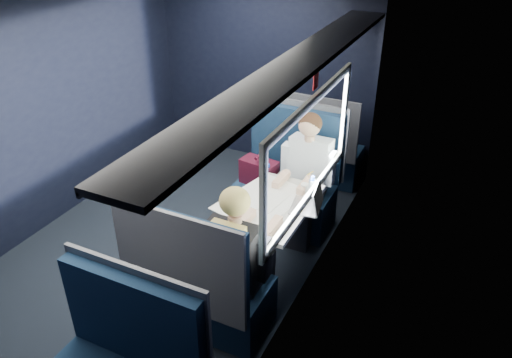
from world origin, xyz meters
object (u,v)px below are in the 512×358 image
at_px(man, 306,172).
at_px(seat_bay_far, 201,288).
at_px(woman, 239,252).
at_px(seat_row_front, 317,150).
at_px(laptop, 311,202).
at_px(table, 270,211).
at_px(seat_bay_near, 286,184).
at_px(cup, 305,188).
at_px(bottle_small, 312,189).

bearing_deg(man, seat_bay_far, -99.03).
distance_m(man, woman, 1.41).
relative_size(seat_row_front, laptop, 3.44).
distance_m(table, seat_bay_far, 0.93).
bearing_deg(seat_bay_far, laptop, 60.80).
xyz_separation_m(table, seat_bay_far, (-0.18, -0.87, -0.25)).
height_order(man, laptop, man).
distance_m(man, laptop, 0.69).
bearing_deg(seat_bay_near, seat_bay_far, -89.48).
height_order(table, woman, woman).
relative_size(seat_bay_near, man, 0.95).
bearing_deg(man, laptop, -65.67).
bearing_deg(seat_bay_far, man, 80.97).
bearing_deg(seat_bay_near, seat_row_front, 89.03).
xyz_separation_m(seat_row_front, laptop, (0.53, -1.72, 0.39)).
relative_size(seat_bay_near, woman, 0.95).
height_order(table, cup, cup).
bearing_deg(man, table, -95.52).
bearing_deg(laptop, table, -167.69).
distance_m(seat_bay_near, seat_bay_far, 1.74).
bearing_deg(seat_bay_near, laptop, -55.25).
xyz_separation_m(table, seat_bay_near, (-0.20, 0.86, -0.24)).
xyz_separation_m(seat_bay_near, seat_bay_far, (0.02, -1.74, -0.01)).
distance_m(seat_bay_far, bottle_small, 1.28).
xyz_separation_m(bottle_small, cup, (-0.09, 0.07, -0.06)).
bearing_deg(table, seat_row_front, 95.80).
height_order(seat_bay_far, cup, seat_bay_far).
relative_size(seat_row_front, man, 0.88).
xyz_separation_m(man, woman, (0.00, -1.41, 0.01)).
bearing_deg(bottle_small, table, -142.05).
bearing_deg(man, bottle_small, -63.76).
relative_size(man, laptop, 3.92).
xyz_separation_m(seat_row_front, woman, (0.25, -2.50, 0.32)).
height_order(seat_bay_far, woman, woman).
distance_m(seat_bay_near, woman, 1.62).
relative_size(seat_bay_far, laptop, 3.74).
bearing_deg(laptop, cup, 122.63).
distance_m(seat_row_front, woman, 2.54).
bearing_deg(laptop, seat_bay_near, 124.75).
distance_m(table, man, 0.70).
bearing_deg(seat_row_front, cup, -75.50).
bearing_deg(seat_bay_far, bottle_small, 66.56).
relative_size(table, bottle_small, 4.46).
height_order(bottle_small, cup, bottle_small).
bearing_deg(man, woman, -90.00).
xyz_separation_m(seat_bay_far, woman, (0.25, 0.17, 0.31)).
relative_size(seat_row_front, bottle_small, 5.17).
xyz_separation_m(table, bottle_small, (0.30, 0.23, 0.18)).
bearing_deg(seat_bay_near, woman, -80.41).
bearing_deg(cup, bottle_small, -37.08).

